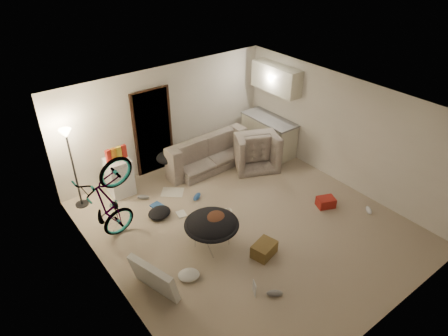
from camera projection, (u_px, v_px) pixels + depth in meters
floor at (246, 225)px, 8.07m from camera, size 5.50×6.00×0.02m
ceiling at (251, 109)px, 6.74m from camera, size 5.50×6.00×0.02m
wall_back at (166, 118)px, 9.43m from camera, size 5.50×0.02×2.50m
wall_front at (393, 268)px, 5.38m from camera, size 5.50×0.02×2.50m
wall_left at (108, 232)px, 5.98m from camera, size 0.02×6.00×2.50m
wall_right at (343, 131)px, 8.82m from camera, size 0.02×6.00×2.50m
doorway at (153, 132)px, 9.32m from camera, size 0.85×0.10×2.04m
door_trim at (153, 132)px, 9.30m from camera, size 0.97×0.04×2.10m
floor_lamp at (70, 152)px, 7.92m from camera, size 0.28×0.28×1.81m
kitchen_counter at (269, 135)px, 10.43m from camera, size 0.60×1.50×0.88m
counter_top at (270, 119)px, 10.19m from camera, size 0.64×1.54×0.04m
kitchen_uppers at (276, 78)px, 9.70m from camera, size 0.38×1.40×0.65m
sofa at (202, 153)px, 9.87m from camera, size 2.19×0.89×0.63m
armchair at (252, 151)px, 9.94m from camera, size 1.34×1.27×0.69m
bicycle at (112, 220)px, 7.40m from camera, size 1.95×1.02×1.08m
book_asset at (256, 298)px, 6.49m from camera, size 0.31×0.28×0.02m
mini_fridge at (120, 176)px, 8.78m from camera, size 0.53×0.53×0.86m
snack_box_0 at (108, 156)px, 8.39m from camera, size 0.11×0.09×0.30m
snack_box_1 at (114, 155)px, 8.45m from camera, size 0.11×0.08×0.30m
snack_box_2 at (119, 153)px, 8.51m from camera, size 0.12×0.09×0.30m
snack_box_3 at (124, 151)px, 8.57m from camera, size 0.11×0.08×0.30m
saucer_chair at (212, 228)px, 7.31m from camera, size 1.01×1.01×0.72m
hoodie at (215, 219)px, 7.21m from camera, size 0.59×0.54×0.22m
sofa_drape at (168, 157)px, 9.26m from camera, size 0.61×0.52×0.28m
tv_box at (154, 278)px, 6.45m from camera, size 0.49×0.96×0.62m
drink_case_a at (264, 249)px, 7.27m from camera, size 0.52×0.43×0.26m
drink_case_b at (326, 202)px, 8.52m from camera, size 0.44×0.39×0.21m
juicer at (228, 213)px, 8.19m from camera, size 0.18×0.18×0.26m
newspaper at (172, 192)px, 9.01m from camera, size 0.61×0.60×0.01m
book_blue at (158, 206)px, 8.55m from camera, size 0.27×0.33×0.03m
book_white at (181, 214)px, 8.33m from camera, size 0.22×0.26×0.02m
shoe_0 at (197, 197)px, 8.77m from camera, size 0.31×0.26×0.11m
shoe_1 at (143, 197)px, 8.77m from camera, size 0.28×0.26×0.10m
shoe_3 at (275, 293)px, 6.51m from camera, size 0.28×0.25×0.10m
shoe_4 at (369, 210)px, 8.37m from camera, size 0.25×0.27×0.10m
clothes_lump_a at (159, 213)px, 8.25m from camera, size 0.60×0.55×0.16m
clothes_lump_b at (187, 171)px, 9.66m from camera, size 0.56×0.55×0.13m
clothes_lump_c at (189, 275)px, 6.84m from camera, size 0.48×0.46×0.12m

